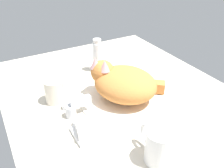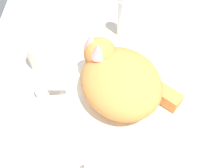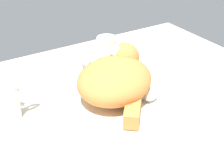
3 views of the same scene
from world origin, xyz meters
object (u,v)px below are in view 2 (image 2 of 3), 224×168
at_px(faucet, 45,91).
at_px(soap_bar, 36,126).
at_px(toothpaste_bottle, 124,17).
at_px(cat, 119,78).
at_px(rinse_cup, 40,55).

relative_size(faucet, soap_bar, 1.93).
bearing_deg(toothpaste_bottle, cat, 175.95).
height_order(cat, soap_bar, cat).
bearing_deg(cat, soap_bar, 119.31).
bearing_deg(faucet, cat, -87.01).
height_order(faucet, toothpaste_bottle, toothpaste_bottle).
distance_m(rinse_cup, toothpaste_bottle, 0.28).
distance_m(faucet, toothpaste_bottle, 0.33).
relative_size(faucet, cat, 0.43).
distance_m(faucet, cat, 0.20).
bearing_deg(faucet, rinse_cup, 13.74).
xyz_separation_m(faucet, soap_bar, (-0.10, 0.01, -0.00)).
bearing_deg(toothpaste_bottle, rinse_cup, 119.96).
distance_m(soap_bar, toothpaste_bottle, 0.42).
bearing_deg(soap_bar, rinse_cup, 5.30).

